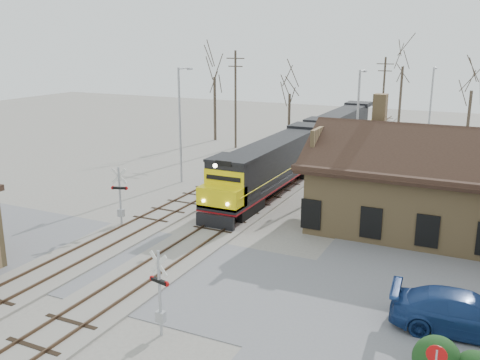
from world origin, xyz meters
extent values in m
plane|color=gray|center=(0.00, 0.00, 0.00)|extent=(140.00, 140.00, 0.00)
cube|color=slate|center=(0.00, 0.00, 0.01)|extent=(60.00, 9.00, 0.03)
cube|color=gray|center=(0.00, 15.00, 0.06)|extent=(3.40, 90.00, 0.12)
cube|color=#473323|center=(-0.72, 15.00, 0.17)|extent=(0.08, 90.00, 0.14)
cube|color=#473323|center=(0.72, 15.00, 0.17)|extent=(0.08, 90.00, 0.14)
cube|color=gray|center=(-4.50, 15.00, 0.06)|extent=(3.40, 90.00, 0.12)
cube|color=#473323|center=(-5.22, 15.00, 0.17)|extent=(0.08, 90.00, 0.14)
cube|color=#473323|center=(-3.78, 15.00, 0.17)|extent=(0.08, 90.00, 0.14)
cube|color=#9D7E51|center=(12.00, 12.00, 2.00)|extent=(14.00, 8.00, 4.00)
cube|color=black|center=(12.00, 12.00, 4.10)|extent=(15.20, 9.20, 0.30)
cube|color=black|center=(12.00, 9.70, 5.10)|extent=(15.00, 4.71, 2.66)
cube|color=black|center=(12.00, 14.30, 5.10)|extent=(15.00, 4.71, 2.66)
cube|color=#9D7E51|center=(8.00, 13.50, 6.80)|extent=(0.80, 0.80, 2.20)
cube|color=black|center=(0.00, 9.61, 0.50)|extent=(2.26, 3.62, 0.90)
cube|color=black|center=(0.00, 21.37, 0.50)|extent=(2.26, 3.62, 0.90)
cube|color=black|center=(0.00, 15.49, 1.22)|extent=(2.71, 18.10, 0.32)
cube|color=maroon|center=(0.00, 15.49, 1.02)|extent=(2.73, 18.10, 0.11)
cube|color=black|center=(0.00, 16.62, 2.62)|extent=(2.35, 13.12, 2.53)
cube|color=black|center=(0.00, 8.80, 2.62)|extent=(2.71, 2.53, 2.53)
cube|color=yellow|center=(0.00, 7.26, 1.85)|extent=(2.71, 1.63, 1.27)
cube|color=black|center=(0.00, 6.34, 0.50)|extent=(2.53, 0.25, 0.90)
cylinder|color=#FFF2CC|center=(0.00, 6.42, 3.98)|extent=(0.25, 0.10, 0.25)
cube|color=black|center=(0.00, 28.21, 0.50)|extent=(2.26, 3.62, 0.90)
cube|color=black|center=(0.00, 39.97, 0.50)|extent=(2.26, 3.62, 0.90)
cube|color=black|center=(0.00, 34.09, 1.22)|extent=(2.71, 18.10, 0.32)
cube|color=maroon|center=(0.00, 34.09, 1.02)|extent=(2.73, 18.10, 0.11)
cube|color=black|center=(0.00, 35.22, 2.62)|extent=(2.35, 13.12, 2.53)
cube|color=black|center=(0.00, 27.39, 2.62)|extent=(2.71, 2.53, 2.53)
cube|color=black|center=(0.00, 25.86, 1.85)|extent=(2.71, 1.63, 1.27)
cube|color=black|center=(0.00, 24.94, 0.50)|extent=(2.53, 0.25, 0.90)
cylinder|color=#A5A8AD|center=(3.76, -5.09, 1.77)|extent=(0.12, 0.12, 3.54)
cube|color=silver|center=(3.76, -5.09, 3.01)|extent=(0.91, 0.23, 0.93)
cube|color=silver|center=(3.76, -5.09, 3.01)|extent=(0.91, 0.23, 0.93)
cube|color=black|center=(3.76, -5.09, 2.30)|extent=(0.81, 0.31, 0.13)
cylinder|color=#B20C0C|center=(3.37, -5.00, 2.30)|extent=(0.22, 0.12, 0.21)
cylinder|color=#B20C0C|center=(4.15, -5.17, 2.30)|extent=(0.22, 0.12, 0.21)
cube|color=#A5A8AD|center=(3.76, -5.09, 0.80)|extent=(0.35, 0.27, 0.44)
cylinder|color=#A5A8AD|center=(-5.56, 4.46, 1.87)|extent=(0.13, 0.13, 3.74)
cube|color=silver|center=(-5.56, 4.46, 3.18)|extent=(0.95, 0.33, 0.98)
cube|color=silver|center=(-5.56, 4.46, 3.18)|extent=(0.95, 0.33, 0.98)
cube|color=black|center=(-5.56, 4.46, 2.43)|extent=(0.85, 0.39, 0.14)
cylinder|color=#B20C0C|center=(-5.16, 4.58, 2.43)|extent=(0.24, 0.14, 0.22)
cylinder|color=#B20C0C|center=(-5.97, 4.33, 2.43)|extent=(0.24, 0.14, 0.22)
cube|color=#A5A8AD|center=(-5.56, 4.46, 0.84)|extent=(0.37, 0.28, 0.47)
cylinder|color=#B20C0C|center=(13.79, -4.93, 1.84)|extent=(0.65, 0.07, 0.65)
imported|color=navy|center=(14.38, 0.20, 0.82)|extent=(5.84, 2.77, 1.65)
sphere|color=black|center=(13.73, -3.47, 0.80)|extent=(1.60, 1.60, 1.60)
cylinder|color=#A5A8AD|center=(-7.77, 15.06, 4.55)|extent=(0.18, 0.18, 9.10)
cylinder|color=#A5A8AD|center=(-7.77, 15.96, 9.00)|extent=(0.12, 1.80, 0.12)
cube|color=#A5A8AD|center=(-7.77, 16.76, 8.90)|extent=(0.25, 0.50, 0.12)
cylinder|color=#A5A8AD|center=(4.69, 21.66, 4.44)|extent=(0.18, 0.18, 8.87)
cylinder|color=#A5A8AD|center=(4.69, 22.56, 8.77)|extent=(0.12, 1.80, 0.12)
cube|color=#A5A8AD|center=(4.69, 23.36, 8.67)|extent=(0.25, 0.50, 0.12)
cylinder|color=#A5A8AD|center=(8.64, 35.63, 4.27)|extent=(0.18, 0.18, 8.55)
cylinder|color=#A5A8AD|center=(8.64, 36.53, 8.45)|extent=(0.12, 1.80, 0.12)
cube|color=#A5A8AD|center=(8.64, 37.33, 8.35)|extent=(0.25, 0.50, 0.12)
cylinder|color=#382D23|center=(-10.03, 29.59, 5.05)|extent=(0.24, 0.24, 10.10)
cube|color=#382D23|center=(-10.03, 29.59, 9.30)|extent=(2.00, 0.10, 0.10)
cube|color=#382D23|center=(-10.03, 29.59, 8.50)|extent=(1.60, 0.10, 0.10)
cylinder|color=#382D23|center=(2.34, 44.01, 4.60)|extent=(0.24, 0.24, 9.21)
cube|color=#382D23|center=(2.34, 44.01, 8.41)|extent=(2.00, 0.10, 0.10)
cube|color=#382D23|center=(2.34, 44.01, 7.61)|extent=(1.60, 0.10, 0.10)
cylinder|color=#382D23|center=(-14.13, 32.65, 3.56)|extent=(0.32, 0.32, 7.12)
cylinder|color=#382D23|center=(-7.12, 37.85, 2.55)|extent=(0.32, 0.32, 5.10)
cylinder|color=#382D23|center=(3.30, 50.50, 3.93)|extent=(0.32, 0.32, 7.85)
cylinder|color=#382D23|center=(11.98, 41.97, 2.94)|extent=(0.32, 0.32, 5.89)
camera|label=1|loc=(14.62, -20.57, 11.22)|focal=40.00mm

